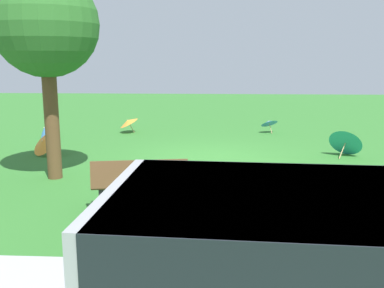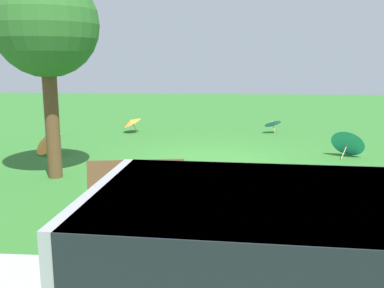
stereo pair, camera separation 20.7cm
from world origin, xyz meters
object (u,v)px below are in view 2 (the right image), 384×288
(park_bench, at_px, (137,183))
(parasol_blue_2, at_px, (272,123))
(shade_tree, at_px, (46,27))
(parasol_orange_1, at_px, (132,122))
(parasol_blue_1, at_px, (49,128))
(parasol_orange_2, at_px, (46,142))
(van_dark, at_px, (357,272))
(parasol_teal_0, at_px, (349,141))

(park_bench, xyz_separation_m, parasol_blue_2, (-3.12, -7.83, -0.10))
(shade_tree, relative_size, parasol_orange_1, 5.43)
(park_bench, relative_size, parasol_blue_1, 1.99)
(parasol_blue_1, relative_size, parasol_orange_2, 0.84)
(parasol_orange_2, bearing_deg, park_bench, 129.23)
(van_dark, relative_size, parasol_blue_1, 5.65)
(parasol_blue_1, xyz_separation_m, parasol_blue_2, (-7.28, -1.43, 0.04))
(parasol_orange_1, distance_m, parasol_orange_2, 3.90)
(van_dark, xyz_separation_m, parasol_orange_2, (5.77, -7.71, -0.56))
(parasol_blue_1, bearing_deg, park_bench, 123.02)
(parasol_teal_0, relative_size, parasol_blue_2, 1.43)
(parasol_orange_1, xyz_separation_m, parasol_blue_2, (-4.84, -0.27, -0.02))
(parasol_orange_1, bearing_deg, parasol_blue_1, 25.49)
(parasol_blue_2, bearing_deg, parasol_teal_0, 115.16)
(parasol_blue_1, bearing_deg, van_dark, 123.39)
(van_dark, distance_m, parasol_orange_1, 12.08)
(van_dark, distance_m, parasol_teal_0, 8.45)
(shade_tree, relative_size, parasol_blue_1, 5.16)
(parasol_orange_2, bearing_deg, parasol_blue_2, -148.80)
(park_bench, xyz_separation_m, parasol_teal_0, (-4.73, -4.41, -0.06))
(parasol_teal_0, relative_size, parasol_blue_1, 1.31)
(parasol_orange_2, bearing_deg, van_dark, 126.80)
(van_dark, height_order, parasol_teal_0, van_dark)
(parasol_orange_1, relative_size, parasol_orange_2, 0.80)
(park_bench, distance_m, parasol_orange_1, 7.76)
(shade_tree, relative_size, parasol_blue_2, 5.65)
(parasol_teal_0, height_order, parasol_orange_1, parasol_teal_0)
(parasol_teal_0, relative_size, parasol_orange_2, 1.10)
(shade_tree, height_order, parasol_orange_2, shade_tree)
(parasol_blue_2, bearing_deg, parasol_blue_1, 11.14)
(park_bench, bearing_deg, parasol_teal_0, -137.05)
(shade_tree, distance_m, parasol_blue_2, 8.46)
(park_bench, height_order, parasol_teal_0, park_bench)
(park_bench, relative_size, shade_tree, 0.39)
(park_bench, xyz_separation_m, parasol_orange_1, (1.71, -7.57, -0.08))
(parasol_orange_2, bearing_deg, parasol_blue_1, -69.36)
(park_bench, bearing_deg, van_dark, 124.03)
(parasol_orange_1, distance_m, parasol_blue_2, 4.84)
(park_bench, bearing_deg, parasol_blue_2, -111.74)
(parasol_blue_1, relative_size, parasol_blue_2, 1.09)
(parasol_teal_0, xyz_separation_m, parasol_blue_2, (1.61, -3.43, -0.05))
(parasol_orange_1, height_order, parasol_blue_2, parasol_orange_1)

